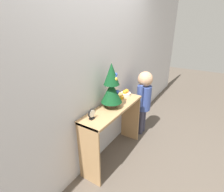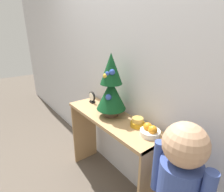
{
  "view_description": "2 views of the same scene",
  "coord_description": "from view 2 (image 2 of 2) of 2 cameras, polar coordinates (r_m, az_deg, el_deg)",
  "views": [
    {
      "loc": [
        -1.71,
        -0.89,
        1.8
      ],
      "look_at": [
        -0.05,
        0.15,
        0.97
      ],
      "focal_mm": 28.0,
      "sensor_mm": 36.0,
      "label": 1
    },
    {
      "loc": [
        1.15,
        -0.7,
        1.52
      ],
      "look_at": [
        0.02,
        0.16,
        1.0
      ],
      "focal_mm": 28.0,
      "sensor_mm": 36.0,
      "label": 2
    }
  ],
  "objects": [
    {
      "name": "ground_plane",
      "position": [
        2.03,
        -4.66,
        -28.55
      ],
      "size": [
        12.0,
        12.0,
        0.0
      ],
      "primitive_type": "plane",
      "color": "brown"
    },
    {
      "name": "back_wall",
      "position": [
        1.6,
        5.63,
        10.24
      ],
      "size": [
        7.0,
        0.05,
        2.5
      ],
      "primitive_type": "cube",
      "color": "silver",
      "rests_on": "ground_plane"
    },
    {
      "name": "console_table",
      "position": [
        1.71,
        -0.44,
        -12.6
      ],
      "size": [
        1.07,
        0.33,
        0.8
      ],
      "color": "tan",
      "rests_on": "ground_plane"
    },
    {
      "name": "mini_tree",
      "position": [
        1.52,
        -0.29,
        3.11
      ],
      "size": [
        0.27,
        0.27,
        0.57
      ],
      "color": "#4C3828",
      "rests_on": "console_table"
    },
    {
      "name": "fruit_bowl",
      "position": [
        1.35,
        12.32,
        -11.09
      ],
      "size": [
        0.15,
        0.15,
        0.09
      ],
      "color": "silver",
      "rests_on": "console_table"
    },
    {
      "name": "singing_bowl",
      "position": [
        1.45,
        8.32,
        -8.58
      ],
      "size": [
        0.11,
        0.11,
        0.08
      ],
      "color": "#B78419",
      "rests_on": "console_table"
    },
    {
      "name": "desk_clock",
      "position": [
        1.9,
        -6.54,
        -0.47
      ],
      "size": [
        0.11,
        0.04,
        0.13
      ],
      "color": "black",
      "rests_on": "console_table"
    },
    {
      "name": "child_figure",
      "position": [
        1.17,
        20.81,
        -25.76
      ],
      "size": [
        0.36,
        0.24,
        1.1
      ],
      "color": "#38384C",
      "rests_on": "ground_plane"
    }
  ]
}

